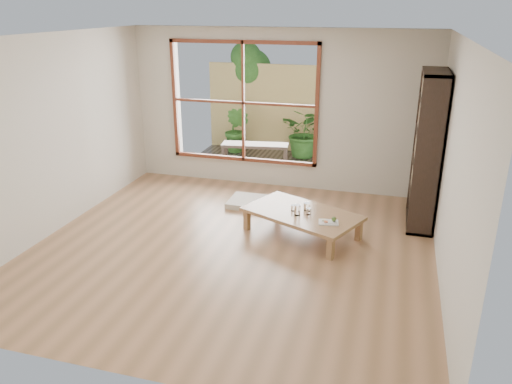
# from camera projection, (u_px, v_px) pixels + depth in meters

# --- Properties ---
(ground) EXTENTS (5.00, 5.00, 0.00)m
(ground) POSITION_uv_depth(u_px,v_px,m) (233.00, 247.00, 6.42)
(ground) COLOR tan
(ground) RESTS_ON ground
(low_table) EXTENTS (1.72, 1.39, 0.33)m
(low_table) POSITION_uv_depth(u_px,v_px,m) (302.00, 215.00, 6.67)
(low_table) COLOR #B17B56
(low_table) RESTS_ON ground
(floor_cushion) EXTENTS (0.58, 0.58, 0.08)m
(floor_cushion) POSITION_uv_depth(u_px,v_px,m) (248.00, 202.00, 7.77)
(floor_cushion) COLOR beige
(floor_cushion) RESTS_ON ground
(bookshelf) EXTENTS (0.34, 0.96, 2.14)m
(bookshelf) POSITION_uv_depth(u_px,v_px,m) (427.00, 151.00, 6.76)
(bookshelf) COLOR #2F201A
(bookshelf) RESTS_ON ground
(glass_tall) EXTENTS (0.08, 0.08, 0.15)m
(glass_tall) POSITION_uv_depth(u_px,v_px,m) (297.00, 210.00, 6.53)
(glass_tall) COLOR silver
(glass_tall) RESTS_ON low_table
(glass_mid) EXTENTS (0.06, 0.06, 0.09)m
(glass_mid) POSITION_uv_depth(u_px,v_px,m) (309.00, 211.00, 6.57)
(glass_mid) COLOR silver
(glass_mid) RESTS_ON low_table
(glass_short) EXTENTS (0.08, 0.08, 0.10)m
(glass_short) POSITION_uv_depth(u_px,v_px,m) (307.00, 207.00, 6.70)
(glass_short) COLOR silver
(glass_short) RESTS_ON low_table
(glass_small) EXTENTS (0.06, 0.06, 0.08)m
(glass_small) POSITION_uv_depth(u_px,v_px,m) (293.00, 208.00, 6.69)
(glass_small) COLOR silver
(glass_small) RESTS_ON low_table
(food_tray) EXTENTS (0.27, 0.22, 0.08)m
(food_tray) POSITION_uv_depth(u_px,v_px,m) (329.00, 222.00, 6.32)
(food_tray) COLOR white
(food_tray) RESTS_ON low_table
(deck) EXTENTS (2.80, 2.00, 0.05)m
(deck) POSITION_uv_depth(u_px,v_px,m) (261.00, 164.00, 9.78)
(deck) COLOR #3A322A
(deck) RESTS_ON ground
(garden_bench) EXTENTS (1.31, 0.55, 0.40)m
(garden_bench) POSITION_uv_depth(u_px,v_px,m) (255.00, 147.00, 9.56)
(garden_bench) COLOR #2F201A
(garden_bench) RESTS_ON deck
(bamboo_fence) EXTENTS (2.80, 0.06, 1.80)m
(bamboo_fence) POSITION_uv_depth(u_px,v_px,m) (274.00, 108.00, 10.36)
(bamboo_fence) COLOR tan
(bamboo_fence) RESTS_ON ground
(shrub_right) EXTENTS (1.13, 1.07, 1.00)m
(shrub_right) POSITION_uv_depth(u_px,v_px,m) (306.00, 133.00, 9.95)
(shrub_right) COLOR #316625
(shrub_right) RESTS_ON deck
(shrub_left) EXTENTS (0.64, 0.58, 0.96)m
(shrub_left) POSITION_uv_depth(u_px,v_px,m) (237.00, 130.00, 10.27)
(shrub_left) COLOR #316625
(shrub_left) RESTS_ON deck
(garden_tree) EXTENTS (1.04, 0.85, 2.22)m
(garden_tree) POSITION_uv_depth(u_px,v_px,m) (247.00, 70.00, 10.55)
(garden_tree) COLOR #4C3D2D
(garden_tree) RESTS_ON ground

